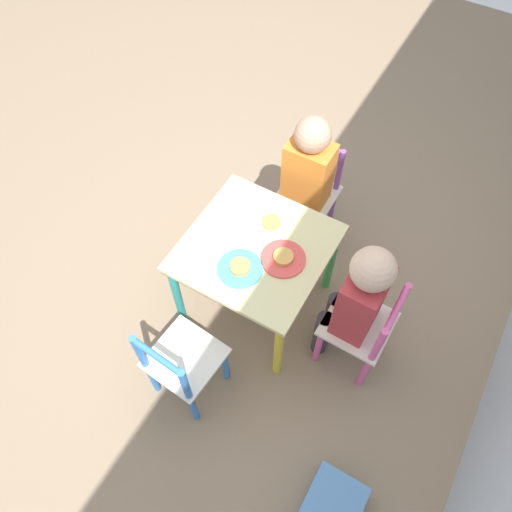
{
  "coord_description": "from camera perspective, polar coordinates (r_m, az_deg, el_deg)",
  "views": [
    {
      "loc": [
        0.95,
        0.55,
        2.11
      ],
      "look_at": [
        0.0,
        0.0,
        0.4
      ],
      "focal_mm": 35.0,
      "sensor_mm": 36.0,
      "label": 1
    }
  ],
  "objects": [
    {
      "name": "ground_plane",
      "position": [
        2.38,
        0.0,
        -5.21
      ],
      "size": [
        6.0,
        6.0,
        0.0
      ],
      "primitive_type": "plane",
      "color": "#8C755B"
    },
    {
      "name": "kids_table",
      "position": [
        2.04,
        0.0,
        -0.05
      ],
      "size": [
        0.56,
        0.56,
        0.47
      ],
      "color": "beige",
      "rests_on": "ground_plane"
    },
    {
      "name": "chair_purple",
      "position": [
        2.41,
        5.93,
        6.99
      ],
      "size": [
        0.26,
        0.26,
        0.53
      ],
      "rotation": [
        0.0,
        0.0,
        -4.7
      ],
      "color": "silver",
      "rests_on": "ground_plane"
    },
    {
      "name": "plate_back",
      "position": [
        1.94,
        3.13,
        -0.26
      ],
      "size": [
        0.18,
        0.18,
        0.03
      ],
      "color": "#E54C47",
      "rests_on": "kids_table"
    },
    {
      "name": "chair_pink",
      "position": [
        2.07,
        12.06,
        -8.11
      ],
      "size": [
        0.27,
        0.27,
        0.53
      ],
      "rotation": [
        0.0,
        0.0,
        -0.02
      ],
      "color": "silver",
      "rests_on": "ground_plane"
    },
    {
      "name": "child_left",
      "position": [
        2.23,
        5.65,
        9.05
      ],
      "size": [
        0.21,
        0.2,
        0.76
      ],
      "rotation": [
        0.0,
        0.0,
        -4.7
      ],
      "color": "#7A6B5B",
      "rests_on": "ground_plane"
    },
    {
      "name": "plate_left",
      "position": [
        2.03,
        1.74,
        3.72
      ],
      "size": [
        0.17,
        0.17,
        0.03
      ],
      "color": "white",
      "rests_on": "kids_table"
    },
    {
      "name": "chair_blue",
      "position": [
        1.99,
        -8.45,
        -12.16
      ],
      "size": [
        0.28,
        0.28,
        0.53
      ],
      "rotation": [
        0.0,
        0.0,
        -1.65
      ],
      "color": "silver",
      "rests_on": "ground_plane"
    },
    {
      "name": "child_back",
      "position": [
        1.9,
        11.44,
        -4.82
      ],
      "size": [
        0.2,
        0.22,
        0.77
      ],
      "rotation": [
        0.0,
        0.0,
        -0.02
      ],
      "color": "#38383D",
      "rests_on": "ground_plane"
    },
    {
      "name": "plate_right",
      "position": [
        1.91,
        -1.84,
        -1.38
      ],
      "size": [
        0.18,
        0.18,
        0.03
      ],
      "color": "#4C9EE0",
      "rests_on": "kids_table"
    }
  ]
}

